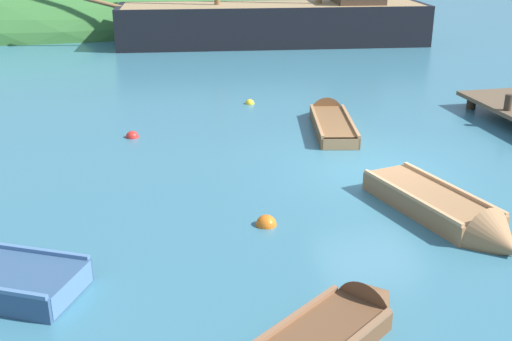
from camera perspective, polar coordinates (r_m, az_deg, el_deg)
The scene contains 9 objects.
ground_plane at distance 14.83m, azimuth 10.83°, elevation 0.13°, with size 120.00×120.00×0.00m, color teal.
shore_hill at distance 45.87m, azimuth -17.93°, elevation 13.65°, with size 38.43×27.20×8.35m, color #387033.
sailing_ship at distance 30.85m, azimuth 1.82°, elevation 12.79°, with size 17.40×4.96×13.12m.
rowboat_portside at distance 8.73m, azimuth 6.27°, elevation -15.12°, with size 3.66×3.03×0.93m.
rowboat_center at distance 17.96m, azimuth 6.77°, elevation 4.42°, with size 1.72×3.96×0.95m.
rowboat_far at distance 12.50m, azimuth 17.17°, elevation -3.89°, with size 1.92×3.86×1.06m.
buoy_orange at distance 11.87m, azimuth 0.93°, elevation -4.98°, with size 0.40×0.40×0.40m, color orange.
buoy_red at distance 17.14m, azimuth -11.19°, elevation 2.99°, with size 0.35×0.35×0.35m, color red.
buoy_yellow at distance 20.11m, azimuth -0.57°, elevation 6.10°, with size 0.30×0.30×0.30m, color yellow.
Camera 1 is at (-5.60, -12.70, 5.24)m, focal length 43.93 mm.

